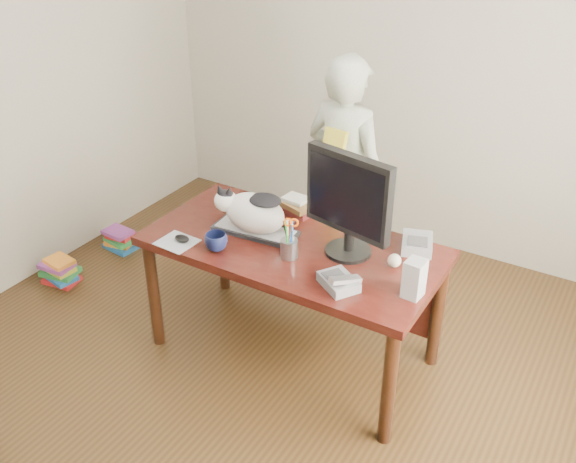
# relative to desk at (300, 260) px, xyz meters

# --- Properties ---
(room) EXTENTS (4.50, 4.50, 4.50)m
(room) POSITION_rel_desk_xyz_m (0.00, -0.68, 0.75)
(room) COLOR black
(room) RESTS_ON ground
(desk) EXTENTS (1.60, 0.80, 0.75)m
(desk) POSITION_rel_desk_xyz_m (0.00, 0.00, 0.00)
(desk) COLOR black
(desk) RESTS_ON ground
(keyboard) EXTENTS (0.49, 0.22, 0.03)m
(keyboard) POSITION_rel_desk_xyz_m (-0.24, -0.08, 0.16)
(keyboard) COLOR black
(keyboard) RESTS_ON desk
(cat) EXTENTS (0.46, 0.26, 0.26)m
(cat) POSITION_rel_desk_xyz_m (-0.25, -0.09, 0.28)
(cat) COLOR white
(cat) RESTS_ON keyboard
(monitor) EXTENTS (0.50, 0.29, 0.57)m
(monitor) POSITION_rel_desk_xyz_m (0.29, -0.03, 0.47)
(monitor) COLOR black
(monitor) RESTS_ON desk
(pen_cup) EXTENTS (0.12, 0.12, 0.23)m
(pen_cup) POSITION_rel_desk_xyz_m (0.05, -0.20, 0.21)
(pen_cup) COLOR gray
(pen_cup) RESTS_ON desk
(mousepad) EXTENTS (0.21, 0.19, 0.00)m
(mousepad) POSITION_rel_desk_xyz_m (-0.54, -0.39, 0.15)
(mousepad) COLOR #A2A8AE
(mousepad) RESTS_ON desk
(mouse) EXTENTS (0.09, 0.06, 0.04)m
(mouse) POSITION_rel_desk_xyz_m (-0.52, -0.37, 0.17)
(mouse) COLOR black
(mouse) RESTS_ON mousepad
(coffee_mug) EXTENTS (0.16, 0.16, 0.09)m
(coffee_mug) POSITION_rel_desk_xyz_m (-0.32, -0.34, 0.19)
(coffee_mug) COLOR black
(coffee_mug) RESTS_ON desk
(phone) EXTENTS (0.24, 0.22, 0.09)m
(phone) POSITION_rel_desk_xyz_m (0.40, -0.31, 0.18)
(phone) COLOR slate
(phone) RESTS_ON desk
(speaker) EXTENTS (0.09, 0.10, 0.19)m
(speaker) POSITION_rel_desk_xyz_m (0.73, -0.20, 0.24)
(speaker) COLOR #9D9D9F
(speaker) RESTS_ON desk
(baseball) EXTENTS (0.07, 0.07, 0.07)m
(baseball) POSITION_rel_desk_xyz_m (0.56, -0.01, 0.18)
(baseball) COLOR white
(baseball) RESTS_ON desk
(book_stack) EXTENTS (0.26, 0.21, 0.09)m
(book_stack) POSITION_rel_desk_xyz_m (-0.17, 0.25, 0.19)
(book_stack) COLOR #451312
(book_stack) RESTS_ON desk
(calculator) EXTENTS (0.22, 0.25, 0.06)m
(calculator) POSITION_rel_desk_xyz_m (0.59, 0.22, 0.18)
(calculator) COLOR slate
(calculator) RESTS_ON desk
(person) EXTENTS (0.62, 0.46, 1.58)m
(person) POSITION_rel_desk_xyz_m (-0.12, 0.77, 0.19)
(person) COLOR silver
(person) RESTS_ON ground
(held_book) EXTENTS (0.16, 0.11, 0.21)m
(held_book) POSITION_rel_desk_xyz_m (-0.12, 0.60, 0.45)
(held_book) COLOR gold
(held_book) RESTS_ON person
(book_pile_a) EXTENTS (0.27, 0.22, 0.18)m
(book_pile_a) POSITION_rel_desk_xyz_m (-1.75, -0.28, -0.51)
(book_pile_a) COLOR red
(book_pile_a) RESTS_ON ground
(book_pile_b) EXTENTS (0.26, 0.20, 0.15)m
(book_pile_b) POSITION_rel_desk_xyz_m (-1.72, 0.27, -0.53)
(book_pile_b) COLOR #1B5FA7
(book_pile_b) RESTS_ON ground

